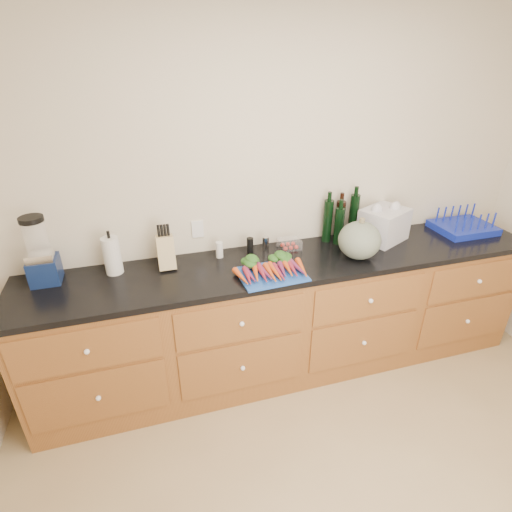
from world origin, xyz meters
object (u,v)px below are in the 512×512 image
object	(u,v)px
cutting_board	(271,274)
knife_block	(166,252)
carrots	(270,268)
squash	(359,240)
dish_rack	(463,226)
paper_towel	(112,256)
blender_appliance	(41,255)
tomato_box	(289,244)

from	to	relation	value
cutting_board	knife_block	world-z (taller)	knife_block
carrots	squash	size ratio (longest dim) A/B	1.54
cutting_board	squash	distance (m)	0.67
cutting_board	carrots	size ratio (longest dim) A/B	0.94
carrots	dish_rack	distance (m)	1.70
paper_towel	dish_rack	size ratio (longest dim) A/B	0.57
squash	dish_rack	size ratio (longest dim) A/B	0.67
blender_appliance	paper_towel	xyz separation A→B (m)	(0.40, 0.00, -0.07)
knife_block	dish_rack	bearing A→B (deg)	-1.48
cutting_board	knife_block	size ratio (longest dim) A/B	1.90
knife_block	dish_rack	world-z (taller)	knife_block
squash	paper_towel	world-z (taller)	squash
carrots	knife_block	bearing A→B (deg)	157.12
paper_towel	dish_rack	distance (m)	2.66
cutting_board	blender_appliance	world-z (taller)	blender_appliance
carrots	blender_appliance	xyz separation A→B (m)	(-1.36, 0.28, 0.15)
squash	tomato_box	world-z (taller)	squash
squash	tomato_box	bearing A→B (deg)	146.79
paper_towel	dish_rack	bearing A→B (deg)	-1.73
knife_block	tomato_box	world-z (taller)	knife_block
blender_appliance	dish_rack	distance (m)	3.06
squash	knife_block	world-z (taller)	squash
cutting_board	tomato_box	xyz separation A→B (m)	(0.25, 0.33, 0.03)
cutting_board	paper_towel	size ratio (longest dim) A/B	1.70
carrots	knife_block	world-z (taller)	knife_block
cutting_board	blender_appliance	distance (m)	1.41
cutting_board	paper_towel	xyz separation A→B (m)	(-0.96, 0.32, 0.12)
cutting_board	blender_appliance	bearing A→B (deg)	166.88
carrots	dish_rack	world-z (taller)	dish_rack
cutting_board	paper_towel	bearing A→B (deg)	161.61
blender_appliance	paper_towel	bearing A→B (deg)	0.33
blender_appliance	paper_towel	size ratio (longest dim) A/B	1.76
cutting_board	dish_rack	size ratio (longest dim) A/B	0.96
squash	blender_appliance	xyz separation A→B (m)	(-2.02, 0.25, 0.06)
tomato_box	paper_towel	bearing A→B (deg)	-179.53
cutting_board	carrots	distance (m)	0.05
carrots	tomato_box	distance (m)	0.39
cutting_board	carrots	bearing A→B (deg)	90.00
squash	paper_towel	xyz separation A→B (m)	(-1.62, 0.26, -0.01)
paper_towel	cutting_board	bearing A→B (deg)	-18.39
carrots	knife_block	distance (m)	0.69
carrots	squash	distance (m)	0.66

